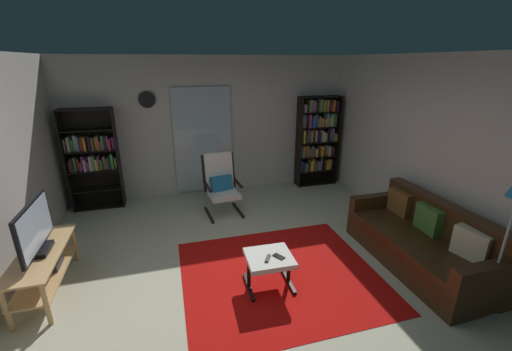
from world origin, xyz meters
TOP-DOWN VIEW (x-y plane):
  - ground_plane at (0.00, 0.00)m, footprint 7.02×7.02m
  - wall_back at (0.00, 2.90)m, footprint 5.60×0.06m
  - wall_right at (2.70, 0.00)m, footprint 0.06×6.00m
  - glass_door_panel at (-0.19, 2.83)m, footprint 1.10×0.01m
  - area_rug at (0.34, -0.14)m, footprint 2.35×2.10m
  - tv_stand at (-2.31, 0.32)m, footprint 0.44×1.25m
  - television at (-2.31, 0.30)m, footprint 0.20×0.88m
  - bookshelf_near_tv at (-2.11, 2.63)m, footprint 0.83×0.30m
  - bookshelf_near_sofa at (2.12, 2.67)m, footprint 0.85×0.30m
  - leather_sofa at (2.17, -0.39)m, footprint 0.84×1.97m
  - lounge_armchair at (-0.04, 1.83)m, footprint 0.62×0.70m
  - ottoman at (0.14, -0.29)m, footprint 0.53×0.50m
  - tv_remote at (0.11, -0.34)m, footprint 0.11×0.14m
  - cell_phone at (0.24, -0.34)m, footprint 0.13×0.15m
  - wall_clock at (-1.14, 2.82)m, footprint 0.29×0.03m

SIDE VIEW (x-z plane):
  - ground_plane at x=0.00m, z-range 0.00..0.00m
  - area_rug at x=0.34m, z-range 0.00..0.01m
  - leather_sofa at x=2.17m, z-range -0.10..0.71m
  - ottoman at x=0.14m, z-range 0.13..0.53m
  - tv_stand at x=-2.31m, z-range 0.08..0.59m
  - cell_phone at x=0.24m, z-range 0.40..0.41m
  - tv_remote at x=0.11m, z-range 0.40..0.42m
  - lounge_armchair at x=-0.04m, z-range 0.02..1.05m
  - television at x=-2.31m, z-range 0.50..1.07m
  - bookshelf_near_tv at x=-2.11m, z-range 0.05..1.81m
  - bookshelf_near_sofa at x=2.12m, z-range 0.08..1.92m
  - glass_door_panel at x=-0.19m, z-range 0.05..2.05m
  - wall_back at x=0.00m, z-range 0.00..2.60m
  - wall_right at x=2.70m, z-range 0.00..2.60m
  - wall_clock at x=-1.14m, z-range 1.71..2.00m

